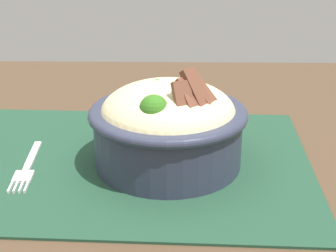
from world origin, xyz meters
TOP-DOWN VIEW (x-y plane):
  - table at (0.00, 0.00)m, footprint 1.13×0.87m
  - placemat at (-0.03, 0.03)m, footprint 0.49×0.35m
  - bowl at (-0.09, 0.03)m, footprint 0.19×0.19m
  - fork at (0.08, 0.05)m, footprint 0.02×0.13m

SIDE VIEW (x-z plane):
  - table at x=0.00m, z-range 0.31..1.09m
  - placemat at x=-0.03m, z-range 0.78..0.78m
  - fork at x=0.08m, z-range 0.78..0.78m
  - bowl at x=-0.09m, z-range 0.77..0.90m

